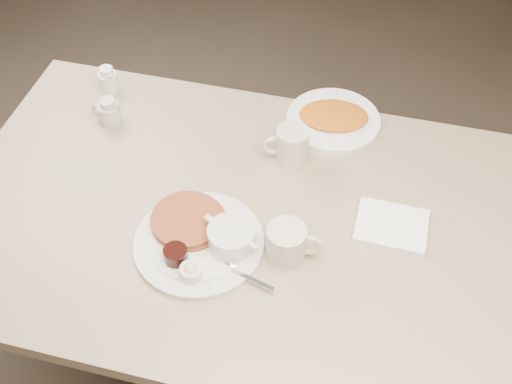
% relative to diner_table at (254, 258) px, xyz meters
% --- Properties ---
extents(diner_table, '(1.50, 0.90, 0.75)m').
position_rel_diner_table_xyz_m(diner_table, '(0.00, 0.00, 0.00)').
color(diner_table, tan).
rests_on(diner_table, ground).
extents(main_plate, '(0.40, 0.40, 0.07)m').
position_rel_diner_table_xyz_m(main_plate, '(-0.09, -0.11, 0.19)').
color(main_plate, silver).
rests_on(main_plate, diner_table).
extents(coffee_mug_near, '(0.13, 0.10, 0.09)m').
position_rel_diner_table_xyz_m(coffee_mug_near, '(0.10, -0.09, 0.22)').
color(coffee_mug_near, beige).
rests_on(coffee_mug_near, diner_table).
extents(napkin, '(0.17, 0.14, 0.02)m').
position_rel_diner_table_xyz_m(napkin, '(0.32, 0.04, 0.18)').
color(napkin, white).
rests_on(napkin, diner_table).
extents(coffee_mug_far, '(0.13, 0.10, 0.10)m').
position_rel_diner_table_xyz_m(coffee_mug_far, '(0.04, 0.21, 0.22)').
color(coffee_mug_far, beige).
rests_on(coffee_mug_far, diner_table).
extents(creamer_left, '(0.09, 0.08, 0.08)m').
position_rel_diner_table_xyz_m(creamer_left, '(-0.47, 0.23, 0.21)').
color(creamer_left, beige).
rests_on(creamer_left, diner_table).
extents(creamer_right, '(0.07, 0.08, 0.08)m').
position_rel_diner_table_xyz_m(creamer_right, '(-0.52, 0.36, 0.21)').
color(creamer_right, white).
rests_on(creamer_right, diner_table).
extents(hash_plate, '(0.30, 0.30, 0.04)m').
position_rel_diner_table_xyz_m(hash_plate, '(0.13, 0.38, 0.18)').
color(hash_plate, white).
rests_on(hash_plate, diner_table).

